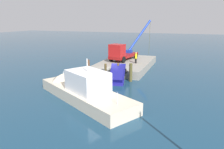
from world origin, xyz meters
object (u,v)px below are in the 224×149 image
at_px(crane_truck, 122,52).
at_px(dock_worker, 136,58).
at_px(moored_yacht, 74,90).
at_px(salvaged_car, 117,77).

relative_size(crane_truck, dock_worker, 5.29).
distance_m(crane_truck, dock_worker, 3.07).
distance_m(crane_truck, moored_yacht, 14.63).
bearing_deg(crane_truck, salvaged_car, 13.82).
distance_m(dock_worker, moored_yacht, 13.61).
xyz_separation_m(dock_worker, salvaged_car, (7.24, -0.58, -1.32)).
xyz_separation_m(crane_truck, salvaged_car, (8.60, 2.12, -1.85)).
relative_size(dock_worker, moored_yacht, 0.12).
bearing_deg(dock_worker, salvaged_car, -4.60).
bearing_deg(moored_yacht, crane_truck, 177.40).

